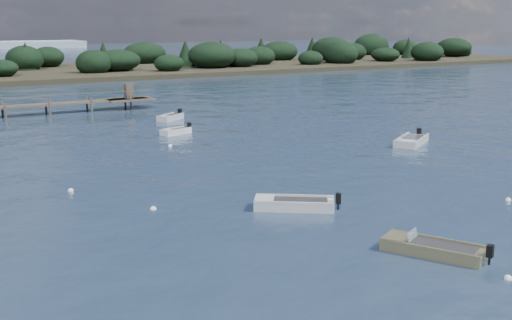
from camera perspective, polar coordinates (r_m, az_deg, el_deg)
ground at (r=81.67m, az=-16.72°, el=5.17°), size 400.00×400.00×0.00m
dinghy_mid_grey at (r=32.42m, az=3.40°, el=-4.09°), size 4.10×3.57×1.09m
tender_far_grey_b at (r=62.12m, az=-7.62°, el=3.68°), size 3.24×2.69×1.16m
dinghy_mid_white_b at (r=50.83m, az=13.64°, el=1.55°), size 4.64×3.75×1.19m
tender_far_white at (r=54.24m, az=-7.13°, el=2.44°), size 3.04×1.80×1.02m
dinghy_near_olive at (r=27.20m, az=15.42°, el=-7.77°), size 3.16×4.28×1.06m
buoy_a at (r=25.58m, az=21.48°, el=-9.82°), size 0.32×0.32×0.32m
buoy_b at (r=36.36m, az=21.50°, el=-3.38°), size 0.32×0.32×0.32m
buoy_c at (r=32.70m, az=-9.12°, el=-4.35°), size 0.32×0.32×0.32m
buoy_e at (r=49.02m, az=-7.64°, el=1.22°), size 0.32×0.32×0.32m
buoy_extra_a at (r=37.20m, az=-16.14°, el=-2.66°), size 0.32×0.32×0.32m
far_headland at (r=127.08m, az=-10.31°, el=8.69°), size 190.00×40.00×5.80m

